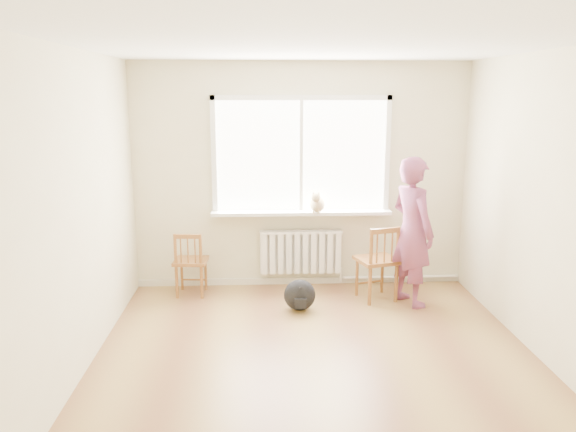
{
  "coord_description": "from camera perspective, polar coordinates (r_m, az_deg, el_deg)",
  "views": [
    {
      "loc": [
        -0.48,
        -4.42,
        2.34
      ],
      "look_at": [
        -0.21,
        1.2,
        1.1
      ],
      "focal_mm": 35.0,
      "sensor_mm": 36.0,
      "label": 1
    }
  ],
  "objects": [
    {
      "name": "floor",
      "position": [
        5.02,
        3.14,
        -15.33
      ],
      "size": [
        4.5,
        4.5,
        0.0
      ],
      "primitive_type": "plane",
      "color": "olive",
      "rests_on": "ground"
    },
    {
      "name": "ceiling",
      "position": [
        4.46,
        3.57,
        17.08
      ],
      "size": [
        4.5,
        4.5,
        0.0
      ],
      "primitive_type": "plane",
      "rotation": [
        3.14,
        0.0,
        0.0
      ],
      "color": "white",
      "rests_on": "back_wall"
    },
    {
      "name": "back_wall",
      "position": [
        6.76,
        1.31,
        4.03
      ],
      "size": [
        4.0,
        0.01,
        2.7
      ],
      "primitive_type": "cube",
      "color": "beige",
      "rests_on": "ground"
    },
    {
      "name": "window",
      "position": [
        6.69,
        1.34,
        6.65
      ],
      "size": [
        2.12,
        0.05,
        1.42
      ],
      "color": "white",
      "rests_on": "back_wall"
    },
    {
      "name": "windowsill",
      "position": [
        6.72,
        1.36,
        0.35
      ],
      "size": [
        2.15,
        0.22,
        0.04
      ],
      "primitive_type": "cube",
      "color": "white",
      "rests_on": "back_wall"
    },
    {
      "name": "radiator",
      "position": [
        6.86,
        1.33,
        -3.62
      ],
      "size": [
        1.0,
        0.12,
        0.55
      ],
      "color": "white",
      "rests_on": "back_wall"
    },
    {
      "name": "heating_pipe",
      "position": [
        7.19,
        11.34,
        -6.1
      ],
      "size": [
        1.4,
        0.04,
        0.04
      ],
      "primitive_type": "cylinder",
      "rotation": [
        0.0,
        1.57,
        0.0
      ],
      "color": "silver",
      "rests_on": "back_wall"
    },
    {
      "name": "baseboard",
      "position": [
        7.05,
        1.27,
        -6.57
      ],
      "size": [
        4.0,
        0.03,
        0.08
      ],
      "primitive_type": "cube",
      "color": "beige",
      "rests_on": "ground"
    },
    {
      "name": "chair_left",
      "position": [
        6.66,
        -9.9,
        -4.78
      ],
      "size": [
        0.4,
        0.39,
        0.77
      ],
      "rotation": [
        0.0,
        0.0,
        3.07
      ],
      "color": "brown",
      "rests_on": "floor"
    },
    {
      "name": "chair_right",
      "position": [
        6.47,
        9.22,
        -4.73
      ],
      "size": [
        0.53,
        0.52,
        0.88
      ],
      "rotation": [
        0.0,
        0.0,
        3.42
      ],
      "color": "brown",
      "rests_on": "floor"
    },
    {
      "name": "person",
      "position": [
        6.35,
        12.51,
        -1.55
      ],
      "size": [
        0.62,
        0.72,
        1.67
      ],
      "primitive_type": "imported",
      "rotation": [
        0.0,
        0.0,
        2.0
      ],
      "color": "#D0457F",
      "rests_on": "floor"
    },
    {
      "name": "cat",
      "position": [
        6.63,
        2.98,
        1.31
      ],
      "size": [
        0.23,
        0.4,
        0.27
      ],
      "rotation": [
        0.0,
        0.0,
        -0.23
      ],
      "color": "#D0BB8E",
      "rests_on": "windowsill"
    },
    {
      "name": "backpack",
      "position": [
        6.19,
        1.19,
        -8.03
      ],
      "size": [
        0.41,
        0.36,
        0.35
      ],
      "primitive_type": "ellipsoid",
      "rotation": [
        0.0,
        0.0,
        -0.35
      ],
      "color": "black",
      "rests_on": "floor"
    }
  ]
}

